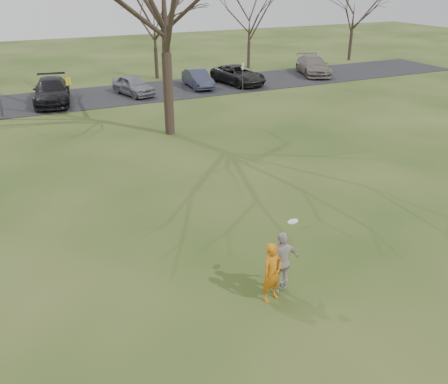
{
  "coord_description": "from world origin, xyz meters",
  "views": [
    {
      "loc": [
        -5.91,
        -8.5,
        7.86
      ],
      "look_at": [
        0.0,
        4.0,
        1.5
      ],
      "focal_mm": 38.27,
      "sensor_mm": 36.0,
      "label": 1
    }
  ],
  "objects": [
    {
      "name": "ground",
      "position": [
        0.0,
        0.0,
        0.0
      ],
      "size": [
        120.0,
        120.0,
        0.0
      ],
      "primitive_type": "plane",
      "color": "#1E380F",
      "rests_on": "ground"
    },
    {
      "name": "parking_strip",
      "position": [
        0.0,
        25.0,
        0.02
      ],
      "size": [
        62.0,
        6.5,
        0.04
      ],
      "primitive_type": "cube",
      "color": "black",
      "rests_on": "ground"
    },
    {
      "name": "player_defender",
      "position": [
        -0.38,
        0.29,
        0.83
      ],
      "size": [
        0.68,
        0.52,
        1.67
      ],
      "primitive_type": "imported",
      "rotation": [
        0.0,
        0.0,
        0.22
      ],
      "color": "#CA6F10",
      "rests_on": "ground"
    },
    {
      "name": "car_3",
      "position": [
        -2.82,
        24.49,
        0.82
      ],
      "size": [
        2.96,
        5.65,
        1.56
      ],
      "primitive_type": "imported",
      "rotation": [
        0.0,
        0.0,
        -0.15
      ],
      "color": "black",
      "rests_on": "parking_strip"
    },
    {
      "name": "car_4",
      "position": [
        2.64,
        24.45,
        0.71
      ],
      "size": [
        2.53,
        4.18,
        1.33
      ],
      "primitive_type": "imported",
      "rotation": [
        0.0,
        0.0,
        0.26
      ],
      "color": "gray",
      "rests_on": "parking_strip"
    },
    {
      "name": "car_5",
      "position": [
        7.64,
        24.73,
        0.69
      ],
      "size": [
        1.6,
        3.99,
        1.29
      ],
      "primitive_type": "imported",
      "rotation": [
        0.0,
        0.0,
        -0.06
      ],
      "color": "#303349",
      "rests_on": "parking_strip"
    },
    {
      "name": "car_6",
      "position": [
        10.95,
        24.58,
        0.73
      ],
      "size": [
        3.12,
        5.31,
        1.39
      ],
      "primitive_type": "imported",
      "rotation": [
        0.0,
        0.0,
        0.17
      ],
      "color": "black",
      "rests_on": "parking_strip"
    },
    {
      "name": "car_7",
      "position": [
        18.3,
        25.15,
        0.78
      ],
      "size": [
        3.67,
        5.52,
        1.49
      ],
      "primitive_type": "imported",
      "rotation": [
        0.0,
        0.0,
        -0.34
      ],
      "color": "slate",
      "rests_on": "parking_strip"
    },
    {
      "name": "catching_play",
      "position": [
        -0.0,
        0.43,
        0.98
      ],
      "size": [
        1.05,
        0.52,
        2.04
      ],
      "color": "#B6A8A3",
      "rests_on": "ground"
    },
    {
      "name": "sign_yellow",
      "position": [
        -2.0,
        22.0,
        1.45
      ],
      "size": [
        0.35,
        0.35,
        2.08
      ],
      "color": "#47474C",
      "rests_on": "ground"
    },
    {
      "name": "sign_white",
      "position": [
        10.0,
        22.0,
        1.45
      ],
      "size": [
        0.35,
        0.35,
        2.08
      ],
      "color": "#47474C",
      "rests_on": "ground"
    },
    {
      "name": "small_tree_row",
      "position": [
        4.38,
        30.06,
        3.89
      ],
      "size": [
        55.0,
        5.9,
        8.5
      ],
      "color": "#352821",
      "rests_on": "ground"
    }
  ]
}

